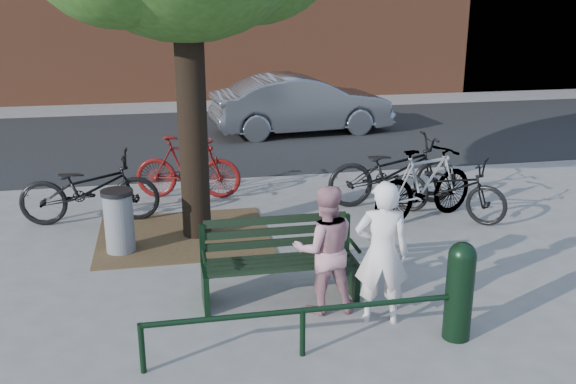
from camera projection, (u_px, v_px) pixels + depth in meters
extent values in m
plane|color=gray|center=(280.00, 299.00, 7.31)|extent=(90.00, 90.00, 0.00)
cube|color=brown|center=(184.00, 235.00, 9.19)|extent=(2.40, 2.00, 0.02)
cube|color=black|center=(215.00, 138.00, 15.27)|extent=(40.00, 7.00, 0.01)
cube|color=black|center=(205.00, 287.00, 7.09)|extent=(0.06, 0.52, 0.45)
cube|color=black|center=(202.00, 242.00, 7.17)|extent=(0.06, 0.06, 0.44)
cylinder|color=black|center=(204.00, 257.00, 6.88)|extent=(0.04, 0.36, 0.04)
cube|color=black|center=(351.00, 275.00, 7.40)|extent=(0.06, 0.52, 0.45)
cube|color=black|center=(347.00, 232.00, 7.48)|extent=(0.06, 0.06, 0.44)
cylinder|color=black|center=(355.00, 246.00, 7.19)|extent=(0.04, 0.36, 0.04)
cube|color=black|center=(280.00, 263.00, 7.18)|extent=(1.64, 0.46, 0.04)
cube|color=black|center=(276.00, 231.00, 7.31)|extent=(1.64, 0.03, 0.47)
cylinder|color=black|center=(142.00, 348.00, 5.84)|extent=(0.06, 0.06, 0.50)
cylinder|color=black|center=(303.00, 332.00, 6.12)|extent=(0.06, 0.06, 0.50)
cylinder|color=black|center=(449.00, 317.00, 6.39)|extent=(0.06, 0.06, 0.50)
cylinder|color=black|center=(303.00, 311.00, 6.05)|extent=(3.00, 0.06, 0.06)
cylinder|color=black|center=(192.00, 104.00, 8.65)|extent=(0.40, 0.40, 3.80)
imported|color=white|center=(382.00, 253.00, 6.62)|extent=(0.65, 0.52, 1.55)
imported|color=#B97F89|center=(325.00, 249.00, 6.87)|extent=(0.71, 0.57, 1.43)
cylinder|color=black|center=(459.00, 297.00, 6.38)|extent=(0.28, 0.28, 0.90)
sphere|color=black|center=(463.00, 256.00, 6.25)|extent=(0.28, 0.28, 0.28)
cylinder|color=gray|center=(119.00, 224.00, 8.52)|extent=(0.39, 0.39, 0.81)
cylinder|color=black|center=(117.00, 192.00, 8.39)|extent=(0.42, 0.42, 0.06)
imported|color=black|center=(89.00, 189.00, 9.58)|extent=(2.06, 0.77, 1.07)
imported|color=#5C0E0D|center=(188.00, 167.00, 10.74)|extent=(1.84, 0.89, 1.07)
imported|color=black|center=(393.00, 171.00, 10.39)|extent=(2.19, 0.80, 1.14)
imported|color=gray|center=(424.00, 184.00, 9.69)|extent=(1.95, 1.13, 1.13)
imported|color=black|center=(448.00, 188.00, 9.79)|extent=(1.77, 1.71, 0.96)
imported|color=slate|center=(302.00, 104.00, 15.58)|extent=(4.48, 1.94, 1.43)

